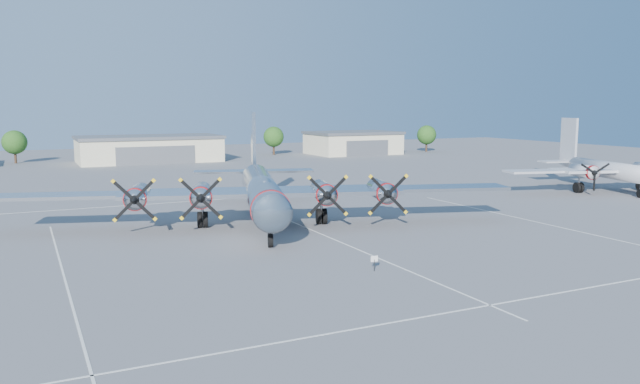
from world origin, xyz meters
name	(u,v)px	position (x,y,z in m)	size (l,w,h in m)	color
ground	(324,235)	(0.00, 0.00, 0.00)	(260.00, 260.00, 0.00)	#5E5E61
parking_lines	(333,239)	(0.00, -1.75, 0.01)	(60.00, 50.08, 0.01)	silver
hangar_center	(149,149)	(0.00, 81.96, 2.71)	(28.60, 14.60, 5.40)	beige
hangar_east	(353,143)	(48.00, 81.96, 2.71)	(20.60, 14.60, 5.40)	beige
tree_west	(14,142)	(-25.00, 90.00, 4.22)	(4.80, 4.80, 6.64)	#382619
tree_east	(274,137)	(30.00, 88.00, 4.22)	(4.80, 4.80, 6.64)	#382619
tree_far_east	(427,135)	(68.00, 80.00, 4.22)	(4.80, 4.80, 6.64)	#382619
main_bomber_b29	(262,222)	(-2.76, 8.57, 0.00)	(48.80, 33.38, 10.79)	silver
twin_engine_east	(604,191)	(47.69, 9.88, 0.00)	(30.69, 22.07, 9.73)	#BBBBC0
info_placard	(374,260)	(-2.19, -12.49, 0.77)	(0.57, 0.06, 1.09)	black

